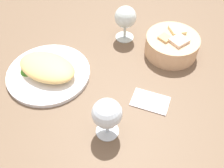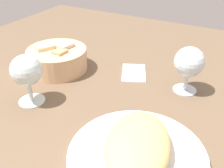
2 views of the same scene
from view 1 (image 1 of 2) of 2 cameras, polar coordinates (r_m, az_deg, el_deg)
name	(u,v)px [view 1 (image 1 of 2)]	position (r cm, az deg, el deg)	size (l,w,h in cm)	color
ground_plane	(110,75)	(87.33, -0.37, 1.96)	(140.00, 140.00, 2.00)	brown
plate	(49,73)	(87.94, -13.55, 2.24)	(26.88, 26.88, 1.40)	white
omelette	(47,67)	(85.86, -13.90, 3.59)	(19.44, 12.19, 4.51)	#ECC373
lettuce_garnish	(27,70)	(88.89, -17.96, 2.91)	(4.57, 4.57, 1.48)	#418D2C
bread_basket	(172,45)	(93.61, 12.88, 8.31)	(18.09, 18.09, 7.86)	#DAAE83
wine_glass_near	(107,114)	(66.35, -1.10, -6.59)	(7.88, 7.88, 12.64)	silver
wine_glass_far	(125,18)	(94.97, 2.93, 14.03)	(7.74, 7.74, 12.91)	silver
folded_napkin	(151,101)	(79.59, 8.41, -3.56)	(11.00, 7.00, 0.80)	white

